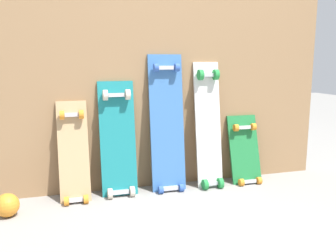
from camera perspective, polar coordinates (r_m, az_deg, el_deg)
name	(u,v)px	position (r m, az deg, el deg)	size (l,w,h in m)	color
ground_plane	(165,187)	(2.50, -0.46, -9.61)	(12.00, 12.00, 0.00)	gray
plywood_wall_panel	(162,73)	(2.42, -0.95, 8.40)	(2.34, 0.04, 1.54)	#99724C
skateboard_natural	(74,157)	(2.29, -14.71, -4.80)	(0.18, 0.22, 0.68)	tan
skateboard_teal	(118,144)	(2.32, -7.92, -2.77)	(0.23, 0.19, 0.79)	#197A7F
skateboard_blue	(167,128)	(2.37, -0.12, -0.39)	(0.23, 0.19, 0.96)	#386BAD
skateboard_white	(209,129)	(2.46, 6.45, -0.54)	(0.18, 0.21, 0.90)	silver
skateboard_green	(245,154)	(2.62, 12.12, -4.43)	(0.22, 0.21, 0.54)	#1E7238
rubber_ball	(7,205)	(2.22, -24.16, -11.39)	(0.13, 0.13, 0.13)	orange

